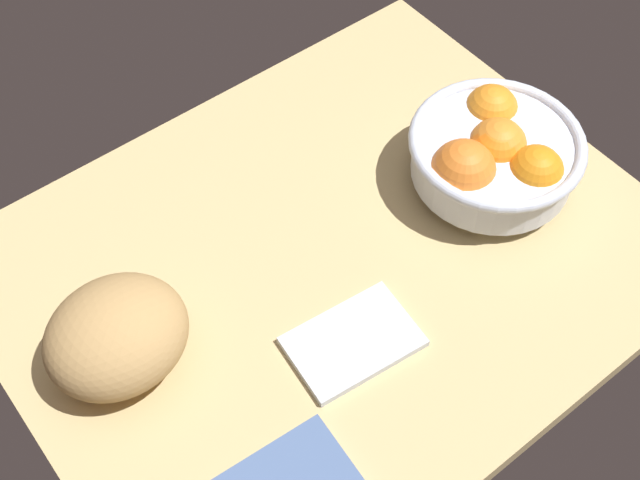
% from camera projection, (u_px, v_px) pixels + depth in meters
% --- Properties ---
extents(ground_plane, '(0.80, 0.65, 0.03)m').
position_uv_depth(ground_plane, '(330.00, 264.00, 1.08)').
color(ground_plane, tan).
extents(fruit_bowl, '(0.23, 0.23, 0.11)m').
position_uv_depth(fruit_bowl, '(494.00, 154.00, 1.09)').
color(fruit_bowl, silver).
rests_on(fruit_bowl, ground).
extents(bread_loaf, '(0.17, 0.15, 0.11)m').
position_uv_depth(bread_loaf, '(117.00, 336.00, 0.94)').
color(bread_loaf, tan).
rests_on(bread_loaf, ground).
extents(napkin_spare, '(0.16, 0.11, 0.01)m').
position_uv_depth(napkin_spare, '(353.00, 342.00, 0.99)').
color(napkin_spare, silver).
rests_on(napkin_spare, ground).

